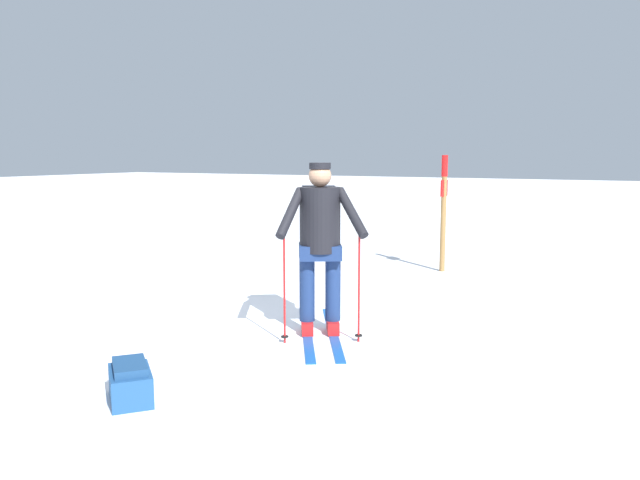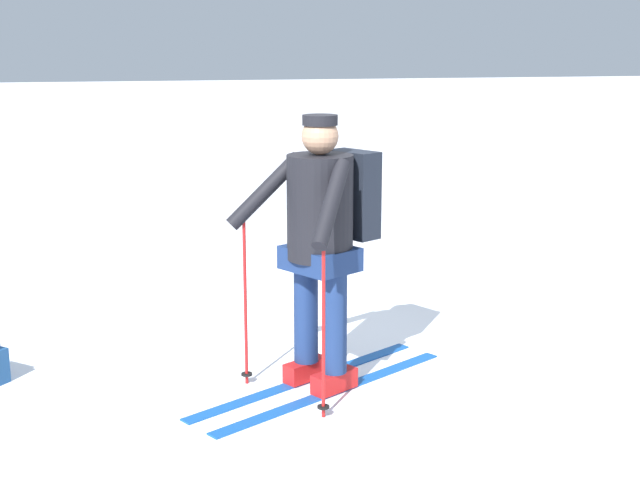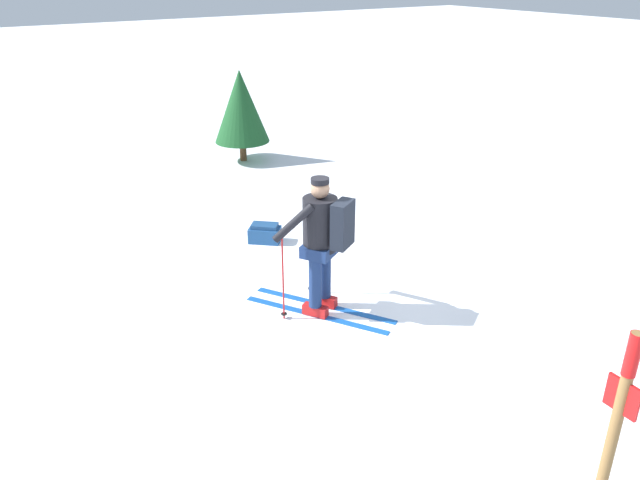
# 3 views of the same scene
# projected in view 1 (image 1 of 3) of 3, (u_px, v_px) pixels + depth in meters

# --- Properties ---
(ground_plane) EXTENTS (80.00, 80.00, 0.00)m
(ground_plane) POSITION_uv_depth(u_px,v_px,m) (268.00, 318.00, 6.69)
(ground_plane) COLOR white
(skier) EXTENTS (1.77, 1.24, 1.67)m
(skier) POSITION_uv_depth(u_px,v_px,m) (320.00, 235.00, 6.03)
(skier) COLOR #144C9E
(skier) RESTS_ON ground_plane
(dropped_backpack) EXTENTS (0.51, 0.53, 0.28)m
(dropped_backpack) POSITION_uv_depth(u_px,v_px,m) (130.00, 383.00, 4.44)
(dropped_backpack) COLOR navy
(dropped_backpack) RESTS_ON ground_plane
(trail_marker) EXTENTS (0.24, 0.09, 1.73)m
(trail_marker) POSITION_uv_depth(u_px,v_px,m) (444.00, 203.00, 9.24)
(trail_marker) COLOR olive
(trail_marker) RESTS_ON ground_plane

